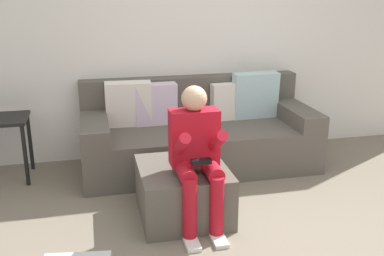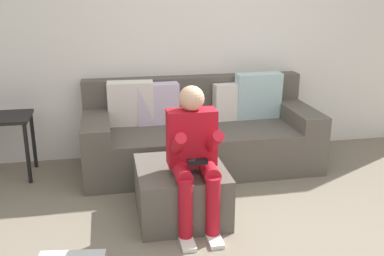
{
  "view_description": "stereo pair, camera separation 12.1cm",
  "coord_description": "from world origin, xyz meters",
  "px_view_note": "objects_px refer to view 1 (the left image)",
  "views": [
    {
      "loc": [
        -1.13,
        -2.33,
        1.73
      ],
      "look_at": [
        -0.3,
        1.25,
        0.56
      ],
      "focal_mm": 41.9,
      "sensor_mm": 36.0,
      "label": 1
    },
    {
      "loc": [
        -1.01,
        -2.35,
        1.73
      ],
      "look_at": [
        -0.3,
        1.25,
        0.56
      ],
      "focal_mm": 41.9,
      "sensor_mm": 36.0,
      "label": 2
    }
  ],
  "objects_px": {
    "ottoman": "(183,191)",
    "side_table": "(1,129)",
    "couch_sectional": "(197,134)",
    "person_seated": "(197,152)"
  },
  "relations": [
    {
      "from": "couch_sectional",
      "to": "person_seated",
      "type": "xyz_separation_m",
      "value": [
        -0.29,
        -1.18,
        0.27
      ]
    },
    {
      "from": "person_seated",
      "to": "side_table",
      "type": "xyz_separation_m",
      "value": [
        -1.54,
        1.23,
        -0.1
      ]
    },
    {
      "from": "couch_sectional",
      "to": "person_seated",
      "type": "distance_m",
      "value": 1.25
    },
    {
      "from": "couch_sectional",
      "to": "side_table",
      "type": "relative_size",
      "value": 3.78
    },
    {
      "from": "ottoman",
      "to": "side_table",
      "type": "distance_m",
      "value": 1.83
    },
    {
      "from": "couch_sectional",
      "to": "ottoman",
      "type": "height_order",
      "value": "couch_sectional"
    },
    {
      "from": "couch_sectional",
      "to": "side_table",
      "type": "height_order",
      "value": "couch_sectional"
    },
    {
      "from": "couch_sectional",
      "to": "ottoman",
      "type": "distance_m",
      "value": 1.07
    },
    {
      "from": "couch_sectional",
      "to": "ottoman",
      "type": "relative_size",
      "value": 3.14
    },
    {
      "from": "ottoman",
      "to": "person_seated",
      "type": "distance_m",
      "value": 0.43
    }
  ]
}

